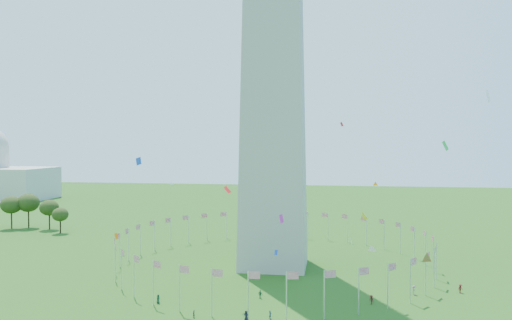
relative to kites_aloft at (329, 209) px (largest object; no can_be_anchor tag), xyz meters
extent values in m
cylinder|color=silver|center=(25.54, 30.29, -14.76)|extent=(0.24, 0.24, 9.00)
cylinder|color=silver|center=(24.93, 37.24, -14.76)|extent=(0.24, 0.24, 9.00)
cylinder|color=silver|center=(23.13, 43.97, -14.76)|extent=(0.24, 0.24, 9.00)
cylinder|color=silver|center=(20.18, 50.29, -14.76)|extent=(0.24, 0.24, 9.00)
cylinder|color=silver|center=(16.18, 56.00, -14.76)|extent=(0.24, 0.24, 9.00)
cylinder|color=silver|center=(11.25, 60.93, -14.76)|extent=(0.24, 0.24, 9.00)
cylinder|color=silver|center=(5.54, 64.93, -14.76)|extent=(0.24, 0.24, 9.00)
cylinder|color=silver|center=(-0.78, 67.88, -14.76)|extent=(0.24, 0.24, 9.00)
cylinder|color=silver|center=(-7.51, 69.68, -14.76)|extent=(0.24, 0.24, 9.00)
cylinder|color=silver|center=(-14.46, 70.29, -14.76)|extent=(0.24, 0.24, 9.00)
cylinder|color=silver|center=(-21.41, 69.68, -14.76)|extent=(0.24, 0.24, 9.00)
cylinder|color=silver|center=(-28.14, 67.88, -14.76)|extent=(0.24, 0.24, 9.00)
cylinder|color=silver|center=(-34.46, 64.93, -14.76)|extent=(0.24, 0.24, 9.00)
cylinder|color=silver|center=(-40.17, 60.93, -14.76)|extent=(0.24, 0.24, 9.00)
cylinder|color=silver|center=(-45.10, 56.00, -14.76)|extent=(0.24, 0.24, 9.00)
cylinder|color=silver|center=(-49.10, 50.29, -14.76)|extent=(0.24, 0.24, 9.00)
cylinder|color=silver|center=(-52.05, 43.97, -14.76)|extent=(0.24, 0.24, 9.00)
cylinder|color=silver|center=(-53.85, 37.24, -14.76)|extent=(0.24, 0.24, 9.00)
cylinder|color=silver|center=(-54.46, 30.29, -14.76)|extent=(0.24, 0.24, 9.00)
cylinder|color=silver|center=(-53.85, 23.34, -14.76)|extent=(0.24, 0.24, 9.00)
cylinder|color=silver|center=(-52.05, 16.61, -14.76)|extent=(0.24, 0.24, 9.00)
cylinder|color=silver|center=(-49.10, 10.29, -14.76)|extent=(0.24, 0.24, 9.00)
cylinder|color=silver|center=(-45.10, 4.58, -14.76)|extent=(0.24, 0.24, 9.00)
cylinder|color=silver|center=(-40.17, -0.35, -14.76)|extent=(0.24, 0.24, 9.00)
cylinder|color=silver|center=(-34.46, -4.35, -14.76)|extent=(0.24, 0.24, 9.00)
cylinder|color=silver|center=(-28.14, -7.30, -14.76)|extent=(0.24, 0.24, 9.00)
cylinder|color=silver|center=(-21.41, -9.10, -14.76)|extent=(0.24, 0.24, 9.00)
cylinder|color=silver|center=(-14.46, -9.71, -14.76)|extent=(0.24, 0.24, 9.00)
cylinder|color=silver|center=(-7.51, -9.10, -14.76)|extent=(0.24, 0.24, 9.00)
cylinder|color=silver|center=(-0.78, -7.30, -14.76)|extent=(0.24, 0.24, 9.00)
cylinder|color=silver|center=(5.54, -4.35, -14.76)|extent=(0.24, 0.24, 9.00)
cylinder|color=silver|center=(11.25, -0.35, -14.76)|extent=(0.24, 0.24, 9.00)
cylinder|color=silver|center=(16.18, 4.58, -14.76)|extent=(0.24, 0.24, 9.00)
cylinder|color=silver|center=(20.18, 10.29, -14.76)|extent=(0.24, 0.24, 9.00)
cylinder|color=silver|center=(23.13, 16.61, -14.76)|extent=(0.24, 0.24, 9.00)
cylinder|color=silver|center=(24.93, 23.34, -14.76)|extent=(0.24, 0.24, 9.00)
imported|color=#1B432C|center=(-14.07, 3.09, -18.39)|extent=(1.17, 0.93, 1.73)
imported|color=#242424|center=(-24.59, -10.01, -18.57)|extent=(0.44, 0.56, 1.37)
imported|color=black|center=(-14.77, -10.12, -18.33)|extent=(0.97, 0.73, 1.85)
imported|color=#183C22|center=(-33.94, -3.12, -18.37)|extent=(0.88, 1.03, 1.78)
imported|color=#591416|center=(27.92, 13.40, -18.33)|extent=(1.38, 1.16, 1.86)
imported|color=gray|center=(17.84, 10.58, -18.25)|extent=(1.18, 1.49, 2.02)
imported|color=#202A4C|center=(-10.57, -8.51, -18.48)|extent=(0.56, 0.66, 1.55)
imported|color=#5D1517|center=(8.41, 2.76, -18.35)|extent=(1.30, 1.31, 1.82)
plane|color=white|center=(8.09, -2.07, -7.09)|extent=(1.53, 1.71, 1.97)
plane|color=white|center=(20.47, -29.48, 19.09)|extent=(1.82, 0.81, 1.94)
plane|color=blue|center=(-37.92, -2.89, 9.32)|extent=(0.50, 1.79, 1.83)
plane|color=white|center=(-45.91, 41.94, 1.23)|extent=(0.84, 1.69, 1.56)
plane|color=blue|center=(-11.45, 8.80, -10.84)|extent=(1.09, 0.84, 1.36)
plane|color=red|center=(-20.94, 2.83, 3.28)|extent=(1.58, 1.56, 1.67)
plane|color=red|center=(2.87, 30.78, 17.71)|extent=(0.76, 1.11, 1.25)
plane|color=white|center=(4.13, -4.41, -5.41)|extent=(0.38, 1.51, 1.53)
plane|color=#CC2699|center=(-10.36, 9.53, -3.52)|extent=(1.89, 1.01, 1.89)
plane|color=orange|center=(-53.78, 21.10, -10.76)|extent=(0.95, 1.42, 1.63)
plane|color=orange|center=(11.01, 26.59, 2.89)|extent=(1.16, 0.44, 1.08)
plane|color=white|center=(17.01, -7.93, -7.29)|extent=(1.71, 0.67, 1.82)
plane|color=yellow|center=(7.35, 9.50, -2.69)|extent=(1.42, 2.43, 2.20)
plane|color=green|center=(18.81, -12.90, 12.55)|extent=(1.34, 1.56, 1.84)
ellipsoid|color=#354B19|center=(-118.48, 71.91, -13.28)|extent=(7.65, 7.65, 11.96)
ellipsoid|color=#354B19|center=(-113.34, 74.70, -12.92)|extent=(8.12, 8.12, 12.68)
ellipsoid|color=#354B19|center=(-103.47, 72.50, -13.84)|extent=(6.93, 6.93, 10.83)
ellipsoid|color=#354B19|center=(-95.27, 65.91, -14.78)|extent=(5.73, 5.73, 8.95)
camera|label=1|loc=(0.59, -98.10, 13.05)|focal=35.00mm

